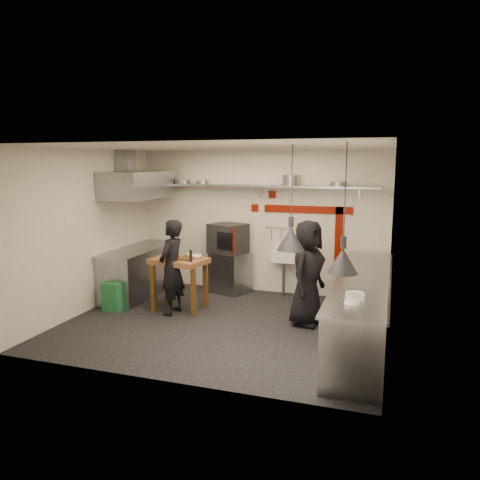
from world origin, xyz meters
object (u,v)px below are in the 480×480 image
(chef_right, at_px, (307,273))
(green_bin, at_px, (114,296))
(oven_stand, at_px, (231,272))
(combi_oven, at_px, (228,238))
(chef_left, at_px, (172,267))
(prep_table, at_px, (180,284))

(chef_right, bearing_deg, green_bin, 109.31)
(oven_stand, relative_size, green_bin, 1.60)
(oven_stand, xyz_separation_m, chef_right, (1.78, -1.40, 0.44))
(combi_oven, distance_m, green_bin, 2.43)
(chef_left, bearing_deg, green_bin, -80.65)
(prep_table, bearing_deg, chef_left, -84.64)
(combi_oven, bearing_deg, chef_left, -86.06)
(oven_stand, bearing_deg, chef_left, -87.07)
(oven_stand, height_order, chef_left, chef_left)
(chef_left, distance_m, chef_right, 2.28)
(green_bin, relative_size, prep_table, 0.54)
(green_bin, height_order, prep_table, prep_table)
(chef_right, bearing_deg, combi_oven, 66.88)
(oven_stand, distance_m, chef_right, 2.31)
(prep_table, relative_size, chef_right, 0.55)
(oven_stand, relative_size, combi_oven, 1.27)
(chef_right, bearing_deg, prep_table, 102.66)
(green_bin, bearing_deg, chef_left, 6.46)
(prep_table, bearing_deg, green_bin, -151.76)
(oven_stand, distance_m, combi_oven, 0.69)
(green_bin, bearing_deg, combi_oven, 47.85)
(prep_table, bearing_deg, combi_oven, 81.58)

